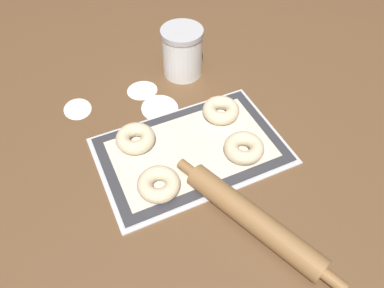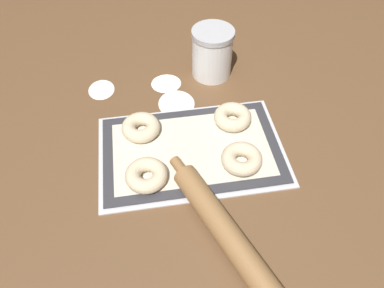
% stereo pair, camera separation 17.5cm
% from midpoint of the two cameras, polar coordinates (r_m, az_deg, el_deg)
% --- Properties ---
extents(ground_plane, '(2.80, 2.80, 0.00)m').
position_cam_midpoint_polar(ground_plane, '(1.00, 4.85, -1.37)').
color(ground_plane, brown).
extents(baking_tray, '(0.49, 0.32, 0.01)m').
position_cam_midpoint_polar(baking_tray, '(0.99, 5.01, -1.51)').
color(baking_tray, silver).
rests_on(baking_tray, ground_plane).
extents(baking_mat, '(0.46, 0.29, 0.00)m').
position_cam_midpoint_polar(baking_mat, '(0.99, 5.03, -1.31)').
color(baking_mat, '#333338').
rests_on(baking_mat, baking_tray).
extents(bagel_front_left, '(0.10, 0.10, 0.04)m').
position_cam_midpoint_polar(bagel_front_left, '(0.91, -1.55, -5.39)').
color(bagel_front_left, beige).
rests_on(bagel_front_left, baking_mat).
extents(bagel_front_right, '(0.10, 0.10, 0.04)m').
position_cam_midpoint_polar(bagel_front_right, '(0.96, 12.77, -2.79)').
color(bagel_front_right, beige).
rests_on(bagel_front_right, baking_mat).
extents(bagel_back_left, '(0.10, 0.10, 0.04)m').
position_cam_midpoint_polar(bagel_back_left, '(1.01, -2.97, 2.04)').
color(bagel_back_left, beige).
rests_on(bagel_back_left, baking_mat).
extents(bagel_back_right, '(0.10, 0.10, 0.04)m').
position_cam_midpoint_polar(bagel_back_right, '(1.05, 10.95, 3.59)').
color(bagel_back_right, beige).
rests_on(bagel_back_right, baking_mat).
extents(flour_canister, '(0.13, 0.13, 0.16)m').
position_cam_midpoint_polar(flour_canister, '(1.19, 7.40, 13.27)').
color(flour_canister, white).
rests_on(flour_canister, ground_plane).
extents(rolling_pin, '(0.19, 0.43, 0.06)m').
position_cam_midpoint_polar(rolling_pin, '(0.85, 11.09, -13.54)').
color(rolling_pin, olive).
rests_on(rolling_pin, ground_plane).
extents(flour_patch_near, '(0.09, 0.09, 0.00)m').
position_cam_midpoint_polar(flour_patch_near, '(1.18, 0.24, 8.88)').
color(flour_patch_near, white).
rests_on(flour_patch_near, ground_plane).
extents(flour_patch_far, '(0.11, 0.12, 0.00)m').
position_cam_midpoint_polar(flour_patch_far, '(1.12, 2.06, 5.83)').
color(flour_patch_far, white).
rests_on(flour_patch_far, ground_plane).
extents(flour_patch_side, '(0.08, 0.09, 0.00)m').
position_cam_midpoint_polar(flour_patch_side, '(1.18, -9.60, 7.83)').
color(flour_patch_side, white).
rests_on(flour_patch_side, ground_plane).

